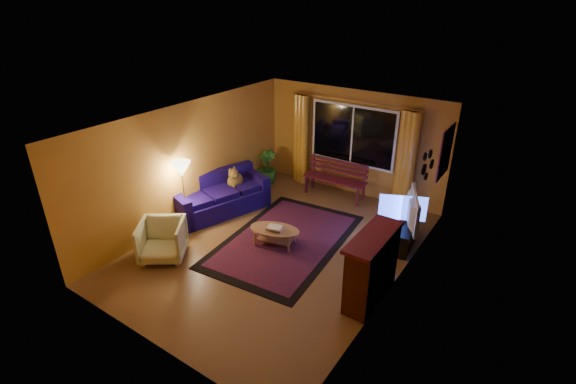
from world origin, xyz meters
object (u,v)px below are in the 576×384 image
Objects in this scene: bench at (334,188)px; armchair at (162,238)px; sofa at (220,194)px; floor_lamp at (184,196)px; coffee_table at (275,237)px; tv_console at (404,234)px.

bench is 4.25m from armchair.
sofa is (-1.73, -2.10, 0.20)m from bench.
sofa is 0.97m from floor_lamp.
sofa is at bearing 84.04° from floor_lamp.
armchair is (0.34, -1.92, -0.02)m from sofa.
coffee_table is 0.91× the size of tv_console.
coffee_table is at bearing -90.46° from bench.
armchair reaches higher than bench.
sofa reaches higher than tv_console.
armchair is at bearing -147.60° from tv_console.
bench is at bearing 91.55° from coffee_table.
floor_lamp is at bearing -165.74° from coffee_table.
tv_console is (3.95, 1.90, -0.50)m from floor_lamp.
coffee_table is at bearing -152.64° from tv_console.
bench is 3.56m from floor_lamp.
tv_console is at bearing 25.62° from floor_lamp.
bench reaches higher than coffee_table.
armchair reaches higher than coffee_table.
sofa is at bearing 64.54° from armchair.
armchair is 1.14m from floor_lamp.
floor_lamp is (-0.44, 1.00, 0.33)m from armchair.
sofa is 2.13× the size of coffee_table.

